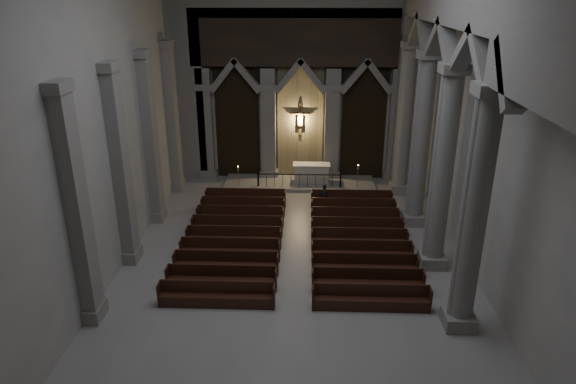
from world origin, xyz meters
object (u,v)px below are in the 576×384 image
object	(u,v)px
worshipper	(324,197)
pews	(296,241)
candle_stand_left	(239,183)
candle_stand_right	(357,183)
altar	(312,173)
altar_rail	(299,179)

from	to	relation	value
worshipper	pews	bearing A→B (deg)	-84.24
pews	worshipper	world-z (taller)	worshipper
candle_stand_left	candle_stand_right	distance (m)	6.59
altar	altar_rail	xyz separation A→B (m)	(-0.69, -0.83, -0.08)
pews	altar	bearing A→B (deg)	84.95
altar	pews	bearing A→B (deg)	-95.05
altar	pews	xyz separation A→B (m)	(-0.69, -7.76, -0.38)
altar	altar_rail	size ratio (longest dim) A/B	0.45
altar	candle_stand_left	bearing A→B (deg)	-167.16
pews	worshipper	size ratio (longest dim) A/B	7.71
candle_stand_left	pews	xyz separation A→B (m)	(3.38, -6.84, -0.07)
altar	candle_stand_left	distance (m)	4.18
altar_rail	candle_stand_left	xyz separation A→B (m)	(-3.38, -0.10, -0.24)
altar	worshipper	distance (m)	3.44
altar_rail	candle_stand_right	distance (m)	3.22
pews	worshipper	xyz separation A→B (m)	(1.31, 4.38, 0.32)
candle_stand_left	candle_stand_right	xyz separation A→B (m)	(6.59, 0.05, 0.04)
candle_stand_right	worshipper	xyz separation A→B (m)	(-1.90, -2.50, 0.21)
altar_rail	altar	bearing A→B (deg)	50.28
altar	candle_stand_right	xyz separation A→B (m)	(2.53, -0.88, -0.27)
pews	worshipper	distance (m)	4.59
candle_stand_right	worshipper	size ratio (longest dim) A/B	1.22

